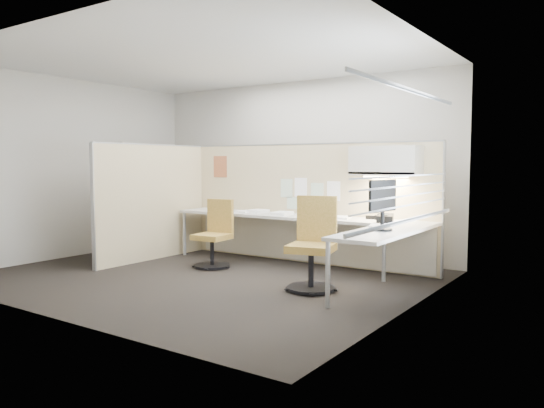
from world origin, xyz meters
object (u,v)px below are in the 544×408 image
Objects in this scene: desk at (311,227)px; phone at (385,218)px; chair_right at (313,247)px; monitor at (383,202)px; chair_left at (215,236)px.

desk is 15.68× the size of phone.
chair_right is 0.97m from monitor.
chair_left is 2.69m from monitor.
monitor is 0.90m from phone.
chair_right reaches higher than phone.
desk is at bearing 20.06° from chair_left.
chair_left reaches higher than desk.
chair_right is at bearing 110.89° from monitor.
monitor reaches higher than phone.
chair_left is at bearing 153.92° from chair_right.
monitor is at bearing -0.91° from chair_right.
chair_right is at bearing -132.58° from phone.
monitor is (2.61, -0.20, 0.61)m from chair_left.
monitor is at bearing -29.66° from desk.
chair_left is 1.69× the size of monitor.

